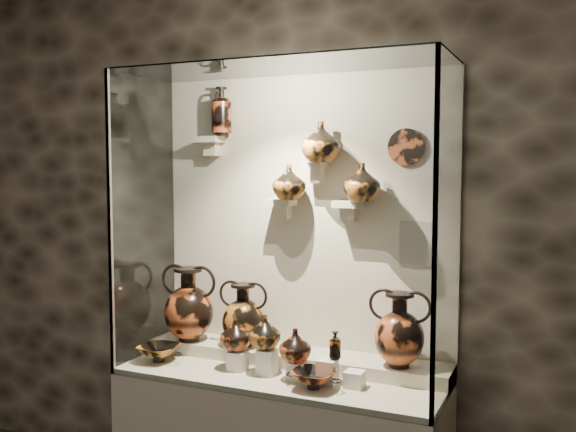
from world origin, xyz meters
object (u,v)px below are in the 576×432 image
object	(u,v)px
amphora_left	(189,304)
ovoid_vase_c	(362,182)
amphora_mid	(243,315)
jug_c	(295,345)
ovoid_vase_b	(321,142)
kylix_right	(314,377)
lekythos_tall	(222,108)
ovoid_vase_a	(289,182)
jug_a	(236,334)
kylix_left	(159,352)
jug_b	(265,332)
lekythos_small	(335,344)
amphora_right	(399,329)

from	to	relation	value
amphora_left	ovoid_vase_c	size ratio (longest dim) A/B	2.14
amphora_mid	jug_c	xyz separation A→B (m)	(0.40, -0.21, -0.07)
ovoid_vase_b	amphora_mid	bearing A→B (deg)	170.28
amphora_mid	kylix_right	distance (m)	0.64
ovoid_vase_b	jug_c	bearing A→B (deg)	-113.27
lekythos_tall	ovoid_vase_c	xyz separation A→B (m)	(0.84, -0.03, -0.41)
amphora_mid	lekythos_tall	size ratio (longest dim) A/B	1.14
amphora_mid	ovoid_vase_a	world-z (taller)	ovoid_vase_a
jug_a	lekythos_tall	bearing A→B (deg)	135.43
amphora_left	ovoid_vase_c	world-z (taller)	ovoid_vase_c
kylix_left	lekythos_tall	bearing A→B (deg)	58.72
jug_b	lekythos_small	distance (m)	0.38
lekythos_small	kylix_right	size ratio (longest dim) A/B	0.58
jug_c	amphora_left	bearing A→B (deg)	160.00
jug_b	lekythos_small	world-z (taller)	jug_b
jug_a	jug_c	xyz separation A→B (m)	(0.35, -0.03, -0.01)
amphora_left	jug_c	size ratio (longest dim) A/B	2.50
kylix_left	ovoid_vase_c	world-z (taller)	ovoid_vase_c
amphora_mid	lekythos_tall	bearing A→B (deg)	137.04
amphora_right	ovoid_vase_a	bearing A→B (deg)	179.48
jug_a	lekythos_small	world-z (taller)	lekythos_small
ovoid_vase_a	ovoid_vase_b	bearing A→B (deg)	-23.03
amphora_right	jug_b	size ratio (longest dim) A/B	2.15
jug_c	jug_b	bearing A→B (deg)	165.46
lekythos_tall	ovoid_vase_a	size ratio (longest dim) A/B	1.63
lekythos_tall	ovoid_vase_c	world-z (taller)	lekythos_tall
jug_a	kylix_right	world-z (taller)	jug_a
amphora_left	ovoid_vase_a	distance (m)	0.92
kylix_right	ovoid_vase_a	xyz separation A→B (m)	(-0.28, 0.35, 0.93)
jug_c	kylix_left	xyz separation A→B (m)	(-0.80, -0.03, -0.12)
jug_a	kylix_right	xyz separation A→B (m)	(0.49, -0.11, -0.13)
amphora_mid	kylix_left	size ratio (longest dim) A/B	1.27
amphora_right	jug_a	world-z (taller)	amphora_right
amphora_right	kylix_right	size ratio (longest dim) A/B	1.39
jug_a	kylix_right	distance (m)	0.52
jug_a	ovoid_vase_a	xyz separation A→B (m)	(0.20, 0.23, 0.80)
amphora_left	kylix_right	bearing A→B (deg)	-10.15
jug_a	kylix_left	size ratio (longest dim) A/B	0.62
amphora_left	lekythos_tall	bearing A→B (deg)	40.05
lekythos_small	ovoid_vase_a	world-z (taller)	ovoid_vase_a
lekythos_tall	ovoid_vase_a	distance (m)	0.59
amphora_right	ovoid_vase_b	bearing A→B (deg)	178.67
lekythos_small	kylix_right	bearing A→B (deg)	-123.31
kylix_right	lekythos_tall	size ratio (longest dim) A/B	0.88
jug_c	kylix_right	world-z (taller)	jug_c
jug_a	jug_c	size ratio (longest dim) A/B	1.02
amphora_right	lekythos_tall	world-z (taller)	lekythos_tall
ovoid_vase_c	lekythos_small	bearing A→B (deg)	-128.60
kylix_left	ovoid_vase_c	distance (m)	1.44
kylix_right	ovoid_vase_c	bearing A→B (deg)	64.89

